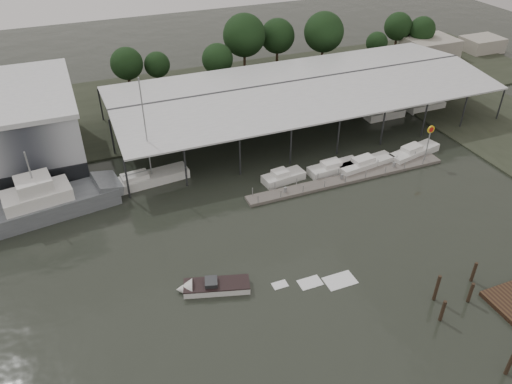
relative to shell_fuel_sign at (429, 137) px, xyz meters
name	(u,v)px	position (x,y,z in m)	size (l,w,h in m)	color
ground	(273,256)	(-27.00, -9.99, -3.93)	(200.00, 200.00, 0.00)	#242821
land_strip_far	(174,103)	(-27.00, 32.01, -3.83)	(140.00, 30.00, 0.30)	#34392B
covered_boat_shed	(302,84)	(-10.00, 18.01, 2.20)	(58.24, 24.00, 6.96)	silver
floating_dock	(348,178)	(-12.00, 0.01, -3.72)	(28.00, 2.00, 1.40)	#66605A
shell_fuel_sign	(429,137)	(0.00, 0.00, 0.00)	(1.10, 0.18, 5.55)	gray
distant_commercial_buildings	(446,47)	(32.03, 34.70, -2.08)	(22.00, 8.00, 4.00)	#A29C8F
grey_trawler	(49,202)	(-48.06, 6.78, -2.35)	(16.72, 6.93, 8.84)	slate
white_sailboat	(147,179)	(-36.32, 8.98, -3.27)	(10.58, 3.57, 14.30)	white
speedboat_underway	(211,287)	(-34.59, -12.22, -3.53)	(17.66, 6.75, 2.00)	white
moored_cruiser_0	(283,177)	(-19.95, 2.97, -3.31)	(5.77, 2.86, 1.70)	white
moored_cruiser_1	(334,167)	(-12.75, 2.57, -3.31)	(7.39, 2.71, 1.70)	white
moored_cruiser_2	(365,164)	(-8.31, 1.81, -3.31)	(8.50, 3.26, 1.70)	white
moored_cruiser_3	(414,152)	(-0.31, 2.04, -3.31)	(8.50, 3.91, 1.70)	white
mooring_pilings	(475,313)	(-13.86, -24.88, -2.87)	(6.49, 9.84, 3.68)	#38281C
horizon_tree_line	(286,39)	(-3.23, 38.37, 2.57)	(65.45, 11.08, 11.70)	#322216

